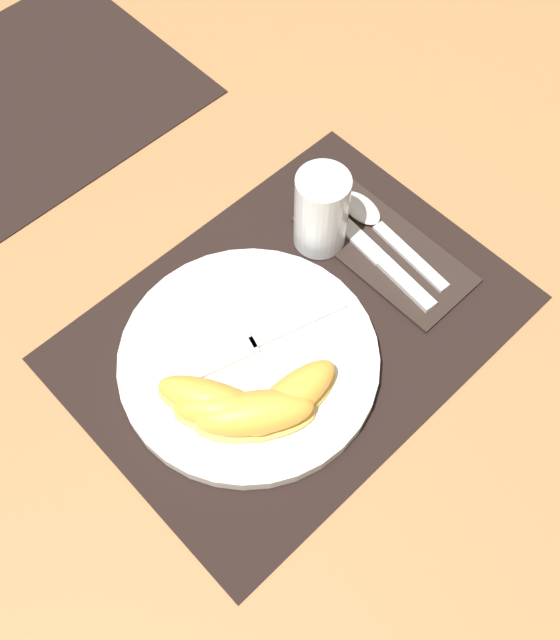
{
  "coord_description": "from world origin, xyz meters",
  "views": [
    {
      "loc": [
        -0.29,
        -0.28,
        0.72
      ],
      "look_at": [
        -0.01,
        0.01,
        0.02
      ],
      "focal_mm": 42.0,
      "sensor_mm": 36.0,
      "label": 1
    }
  ],
  "objects_px": {
    "fork": "(261,338)",
    "citrus_wedge_1": "(236,412)",
    "plate": "(247,358)",
    "spoon": "(374,221)",
    "citrus_wedge_2": "(255,414)",
    "citrus_wedge_3": "(291,398)",
    "knife": "(374,252)",
    "juice_glass": "(321,215)",
    "citrus_wedge_0": "(214,402)"
  },
  "relations": [
    {
      "from": "plate",
      "to": "citrus_wedge_3",
      "type": "relative_size",
      "value": 2.3
    },
    {
      "from": "citrus_wedge_2",
      "to": "spoon",
      "type": "bearing_deg",
      "value": 18.42
    },
    {
      "from": "citrus_wedge_2",
      "to": "plate",
      "type": "bearing_deg",
      "value": 54.44
    },
    {
      "from": "knife",
      "to": "spoon",
      "type": "height_order",
      "value": "spoon"
    },
    {
      "from": "citrus_wedge_3",
      "to": "juice_glass",
      "type": "bearing_deg",
      "value": 37.11
    },
    {
      "from": "citrus_wedge_1",
      "to": "citrus_wedge_2",
      "type": "distance_m",
      "value": 0.02
    },
    {
      "from": "spoon",
      "to": "fork",
      "type": "relative_size",
      "value": 0.96
    },
    {
      "from": "knife",
      "to": "citrus_wedge_0",
      "type": "distance_m",
      "value": 0.27
    },
    {
      "from": "citrus_wedge_1",
      "to": "juice_glass",
      "type": "bearing_deg",
      "value": 25.26
    },
    {
      "from": "citrus_wedge_2",
      "to": "citrus_wedge_1",
      "type": "bearing_deg",
      "value": 128.71
    },
    {
      "from": "juice_glass",
      "to": "spoon",
      "type": "distance_m",
      "value": 0.08
    },
    {
      "from": "citrus_wedge_0",
      "to": "citrus_wedge_3",
      "type": "relative_size",
      "value": 1.06
    },
    {
      "from": "plate",
      "to": "spoon",
      "type": "distance_m",
      "value": 0.23
    },
    {
      "from": "knife",
      "to": "citrus_wedge_1",
      "type": "bearing_deg",
      "value": -169.65
    },
    {
      "from": "spoon",
      "to": "citrus_wedge_3",
      "type": "relative_size",
      "value": 1.44
    },
    {
      "from": "citrus_wedge_0",
      "to": "citrus_wedge_2",
      "type": "height_order",
      "value": "citrus_wedge_2"
    },
    {
      "from": "knife",
      "to": "fork",
      "type": "xyz_separation_m",
      "value": [
        -0.18,
        0.0,
        0.01
      ]
    },
    {
      "from": "knife",
      "to": "citrus_wedge_3",
      "type": "relative_size",
      "value": 1.68
    },
    {
      "from": "plate",
      "to": "citrus_wedge_2",
      "type": "relative_size",
      "value": 2.16
    },
    {
      "from": "spoon",
      "to": "citrus_wedge_0",
      "type": "xyz_separation_m",
      "value": [
        -0.3,
        -0.05,
        0.02
      ]
    },
    {
      "from": "knife",
      "to": "citrus_wedge_2",
      "type": "distance_m",
      "value": 0.25
    },
    {
      "from": "fork",
      "to": "citrus_wedge_1",
      "type": "height_order",
      "value": "citrus_wedge_1"
    },
    {
      "from": "citrus_wedge_0",
      "to": "knife",
      "type": "bearing_deg",
      "value": 5.06
    },
    {
      "from": "citrus_wedge_1",
      "to": "spoon",
      "type": "bearing_deg",
      "value": 14.97
    },
    {
      "from": "juice_glass",
      "to": "fork",
      "type": "height_order",
      "value": "juice_glass"
    },
    {
      "from": "spoon",
      "to": "citrus_wedge_1",
      "type": "relative_size",
      "value": 1.45
    },
    {
      "from": "citrus_wedge_0",
      "to": "citrus_wedge_1",
      "type": "xyz_separation_m",
      "value": [
        0.01,
        -0.02,
        0.0
      ]
    },
    {
      "from": "fork",
      "to": "citrus_wedge_2",
      "type": "relative_size",
      "value": 1.41
    },
    {
      "from": "juice_glass",
      "to": "knife",
      "type": "xyz_separation_m",
      "value": [
        0.03,
        -0.06,
        -0.04
      ]
    },
    {
      "from": "plate",
      "to": "citrus_wedge_3",
      "type": "xyz_separation_m",
      "value": [
        -0.01,
        -0.07,
        0.02
      ]
    },
    {
      "from": "spoon",
      "to": "citrus_wedge_3",
      "type": "distance_m",
      "value": 0.26
    },
    {
      "from": "fork",
      "to": "citrus_wedge_3",
      "type": "height_order",
      "value": "citrus_wedge_3"
    },
    {
      "from": "spoon",
      "to": "citrus_wedge_0",
      "type": "distance_m",
      "value": 0.3
    },
    {
      "from": "juice_glass",
      "to": "knife",
      "type": "distance_m",
      "value": 0.08
    },
    {
      "from": "plate",
      "to": "spoon",
      "type": "xyz_separation_m",
      "value": [
        0.23,
        0.03,
        -0.0
      ]
    },
    {
      "from": "knife",
      "to": "citrus_wedge_3",
      "type": "bearing_deg",
      "value": -160.36
    },
    {
      "from": "spoon",
      "to": "citrus_wedge_0",
      "type": "bearing_deg",
      "value": -169.73
    },
    {
      "from": "knife",
      "to": "citrus_wedge_0",
      "type": "height_order",
      "value": "citrus_wedge_0"
    },
    {
      "from": "citrus_wedge_1",
      "to": "citrus_wedge_3",
      "type": "relative_size",
      "value": 1.0
    },
    {
      "from": "fork",
      "to": "plate",
      "type": "bearing_deg",
      "value": -173.09
    },
    {
      "from": "juice_glass",
      "to": "citrus_wedge_3",
      "type": "distance_m",
      "value": 0.22
    },
    {
      "from": "spoon",
      "to": "citrus_wedge_3",
      "type": "xyz_separation_m",
      "value": [
        -0.24,
        -0.1,
        0.02
      ]
    },
    {
      "from": "citrus_wedge_1",
      "to": "citrus_wedge_3",
      "type": "height_order",
      "value": "citrus_wedge_1"
    },
    {
      "from": "plate",
      "to": "citrus_wedge_1",
      "type": "height_order",
      "value": "citrus_wedge_1"
    },
    {
      "from": "juice_glass",
      "to": "citrus_wedge_1",
      "type": "relative_size",
      "value": 0.87
    },
    {
      "from": "fork",
      "to": "citrus_wedge_1",
      "type": "distance_m",
      "value": 0.09
    },
    {
      "from": "citrus_wedge_3",
      "to": "knife",
      "type": "bearing_deg",
      "value": 19.64
    },
    {
      "from": "knife",
      "to": "plate",
      "type": "bearing_deg",
      "value": -179.91
    },
    {
      "from": "knife",
      "to": "citrus_wedge_1",
      "type": "height_order",
      "value": "citrus_wedge_1"
    },
    {
      "from": "citrus_wedge_3",
      "to": "spoon",
      "type": "bearing_deg",
      "value": 23.54
    }
  ]
}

